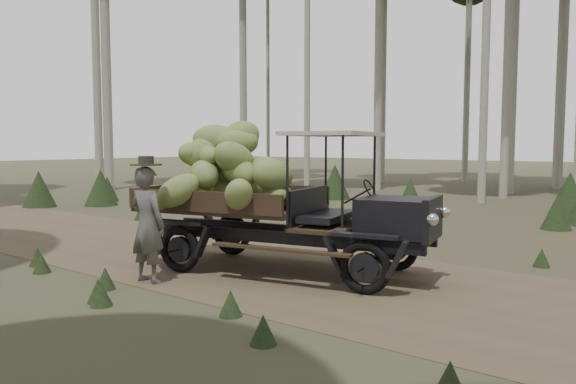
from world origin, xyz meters
name	(u,v)px	position (x,y,z in m)	size (l,w,h in m)	color
ground	(260,266)	(0.00, 0.00, 0.00)	(120.00, 120.00, 0.00)	#473D2B
dirt_track	(260,266)	(0.00, 0.00, 0.00)	(70.00, 4.00, 0.01)	brown
banana_truck	(255,183)	(0.09, -0.22, 1.34)	(4.94, 2.78, 2.36)	black
farmer	(147,223)	(-0.57, -1.72, 0.84)	(0.62, 0.47, 1.77)	#4F4D48
undergrowth	(76,246)	(-1.23, -2.43, 0.54)	(23.43, 23.20, 1.34)	#233319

